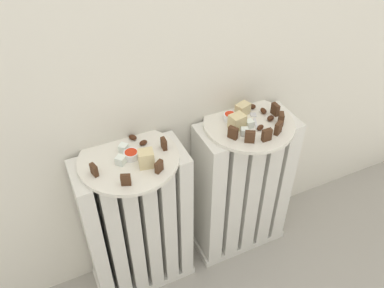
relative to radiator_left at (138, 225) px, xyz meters
name	(u,v)px	position (x,y,z in m)	size (l,w,h in m)	color
radiator_left	(138,225)	(0.00, 0.00, 0.00)	(0.36, 0.16, 0.59)	silver
radiator_right	(241,189)	(0.41, 0.00, 0.00)	(0.36, 0.16, 0.59)	silver
plate_left	(129,159)	(0.00, 0.00, 0.30)	(0.30, 0.30, 0.01)	silver
plate_right	(249,124)	(0.41, 0.00, 0.30)	(0.30, 0.30, 0.01)	silver
dark_cake_slice_left_0	(94,170)	(-0.11, -0.03, 0.33)	(0.03, 0.01, 0.04)	#472B19
dark_cake_slice_left_1	(126,180)	(-0.04, -0.10, 0.33)	(0.03, 0.01, 0.04)	#472B19
dark_cake_slice_left_2	(159,167)	(0.06, -0.09, 0.33)	(0.03, 0.01, 0.04)	#472B19
dark_cake_slice_left_3	(164,144)	(0.11, 0.00, 0.33)	(0.03, 0.01, 0.04)	#472B19
marble_cake_slice_left_0	(146,159)	(0.04, -0.05, 0.34)	(0.04, 0.04, 0.05)	beige
turkish_delight_left_0	(124,148)	(0.00, 0.03, 0.32)	(0.02, 0.02, 0.02)	white
turkish_delight_left_1	(121,160)	(-0.03, -0.02, 0.32)	(0.02, 0.02, 0.02)	white
medjool_date_left_0	(133,137)	(0.04, 0.08, 0.32)	(0.03, 0.02, 0.01)	#3D1E0F
medjool_date_left_1	(143,143)	(0.06, 0.04, 0.32)	(0.03, 0.02, 0.01)	#3D1E0F
jam_bowl_left	(131,155)	(0.01, 0.00, 0.32)	(0.04, 0.04, 0.02)	white
dark_cake_slice_right_0	(233,133)	(0.32, -0.05, 0.33)	(0.03, 0.01, 0.04)	#472B19
dark_cake_slice_right_1	(250,137)	(0.36, -0.09, 0.33)	(0.03, 0.01, 0.04)	#472B19
dark_cake_slice_right_2	(267,135)	(0.41, -0.10, 0.33)	(0.03, 0.01, 0.04)	#472B19
dark_cake_slice_right_3	(278,128)	(0.46, -0.09, 0.33)	(0.03, 0.01, 0.04)	#472B19
dark_cake_slice_right_4	(281,119)	(0.50, -0.05, 0.33)	(0.03, 0.01, 0.04)	#472B19
dark_cake_slice_right_5	(275,109)	(0.51, 0.00, 0.33)	(0.03, 0.01, 0.04)	#472B19
marble_cake_slice_right_0	(237,122)	(0.36, -0.01, 0.33)	(0.05, 0.04, 0.05)	beige
marble_cake_slice_right_1	(243,109)	(0.42, 0.05, 0.33)	(0.05, 0.03, 0.04)	beige
turkish_delight_right_0	(249,124)	(0.40, -0.02, 0.32)	(0.02, 0.02, 0.02)	white
turkish_delight_right_1	(244,132)	(0.36, -0.05, 0.32)	(0.02, 0.02, 0.02)	white
medjool_date_right_0	(271,118)	(0.48, -0.02, 0.32)	(0.03, 0.02, 0.02)	#3D1E0F
medjool_date_right_1	(252,107)	(0.46, 0.06, 0.32)	(0.02, 0.02, 0.02)	#3D1E0F
medjool_date_right_2	(263,111)	(0.48, 0.03, 0.32)	(0.03, 0.02, 0.02)	#3D1E0F
medjool_date_right_3	(260,127)	(0.42, -0.05, 0.32)	(0.03, 0.02, 0.01)	#3D1E0F
jam_bowl_right	(230,116)	(0.36, 0.04, 0.32)	(0.04, 0.04, 0.02)	white
fork	(254,119)	(0.44, 0.01, 0.31)	(0.05, 0.09, 0.00)	silver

